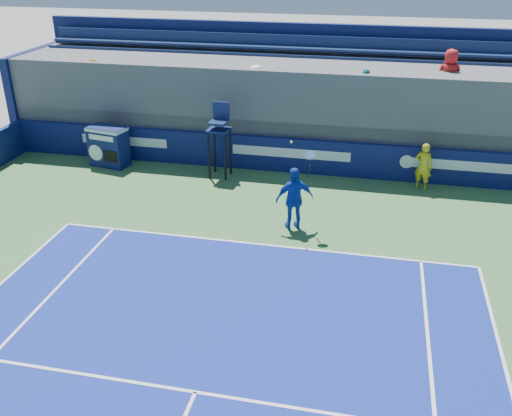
% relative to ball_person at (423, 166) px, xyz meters
% --- Properties ---
extents(ball_person, '(0.66, 0.55, 1.54)m').
position_rel_ball_person_xyz_m(ball_person, '(0.00, 0.00, 0.00)').
color(ball_person, gold).
rests_on(ball_person, apron).
extents(back_hoarding, '(20.40, 0.21, 1.20)m').
position_rel_ball_person_xyz_m(back_hoarding, '(-4.29, 0.55, -0.18)').
color(back_hoarding, '#0D134E').
rests_on(back_hoarding, ground).
extents(match_clock, '(1.43, 0.95, 1.40)m').
position_rel_ball_person_xyz_m(match_clock, '(-10.59, -0.18, -0.04)').
color(match_clock, '#101851').
rests_on(match_clock, ground).
extents(umpire_chair, '(0.74, 0.74, 2.48)m').
position_rel_ball_person_xyz_m(umpire_chair, '(-6.55, -0.28, 0.75)').
color(umpire_chair, black).
rests_on(umpire_chair, ground).
extents(tennis_player, '(1.13, 0.82, 2.57)m').
position_rel_ball_person_xyz_m(tennis_player, '(-3.56, -3.55, 0.12)').
color(tennis_player, '#153FAC').
rests_on(tennis_player, apron).
extents(stadium_seating, '(21.00, 4.05, 4.40)m').
position_rel_ball_person_xyz_m(stadium_seating, '(-4.29, 2.60, 1.06)').
color(stadium_seating, '#57575C').
rests_on(stadium_seating, ground).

